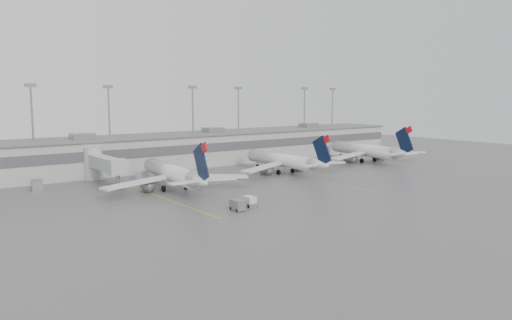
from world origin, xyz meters
TOP-DOWN VIEW (x-y plane):
  - ground at (0.00, 0.00)m, footprint 260.00×260.00m
  - terminal at (-0.01, 57.98)m, footprint 152.00×17.00m
  - light_masts at (0.00, 63.75)m, footprint 142.40×8.00m
  - jet_bridge_right at (-20.50, 45.72)m, footprint 4.00×17.20m
  - stand_markings at (-0.00, 24.00)m, footprint 105.25×40.00m
  - jet_mid_left at (-12.49, 28.40)m, footprint 28.79×32.45m
  - jet_mid_right at (17.66, 31.36)m, footprint 27.59×30.92m
  - jet_far_right at (48.34, 32.93)m, footprint 29.20×32.95m
  - baggage_tug at (-9.27, 8.25)m, footprint 1.84×2.72m
  - baggage_cart at (-12.47, 7.05)m, footprint 1.66×2.73m
  - gse_uld_b at (-11.79, 44.26)m, footprint 2.86×2.31m
  - gse_uld_c at (23.96, 36.69)m, footprint 2.48×2.05m
  - gse_loader at (-33.45, 44.05)m, footprint 2.33×3.33m
  - cone_b at (-11.91, 35.86)m, footprint 0.43×0.43m
  - cone_c at (5.95, 32.18)m, footprint 0.46×0.46m
  - cone_d at (48.30, 39.23)m, footprint 0.45×0.45m

SIDE VIEW (x-z plane):
  - ground at x=0.00m, z-range 0.00..0.00m
  - stand_markings at x=0.00m, z-range 0.00..0.01m
  - cone_b at x=-11.91m, z-range 0.00..0.68m
  - cone_d at x=48.30m, z-range 0.00..0.72m
  - cone_c at x=5.95m, z-range 0.00..0.74m
  - baggage_tug at x=-9.27m, z-range -0.19..1.51m
  - gse_uld_c at x=23.96m, z-range 0.00..1.51m
  - gse_uld_b at x=-11.79m, z-range 0.00..1.76m
  - baggage_cart at x=-12.47m, z-range 0.04..1.74m
  - gse_loader at x=-33.45m, z-range 0.00..1.94m
  - jet_mid_right at x=17.66m, z-range -1.89..8.11m
  - jet_mid_left at x=-12.49m, z-range -1.99..8.53m
  - jet_far_right at x=48.34m, z-range -2.02..8.67m
  - jet_bridge_right at x=-20.50m, z-range 0.37..7.37m
  - terminal at x=-0.01m, z-range -0.55..8.90m
  - light_masts at x=0.00m, z-range 1.73..22.33m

